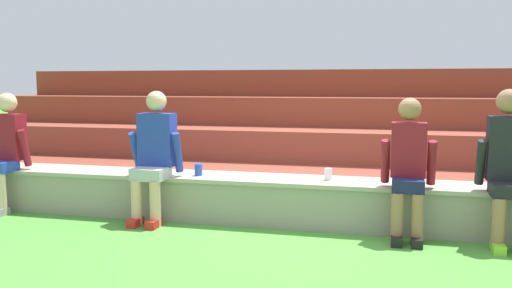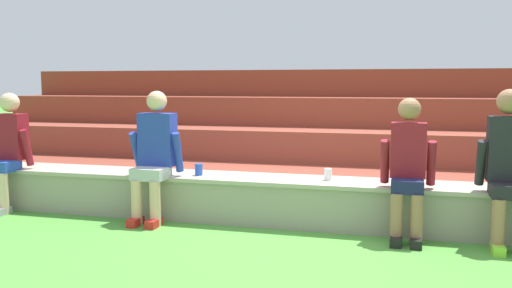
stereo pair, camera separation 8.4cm
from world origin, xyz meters
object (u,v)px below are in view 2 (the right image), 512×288
object	(u,v)px
plastic_cup_left_end	(199,170)
person_right_of_center	(508,164)
plastic_cup_right_end	(328,174)
person_far_left	(7,148)
person_center	(408,166)
person_left_of_center	(154,153)

from	to	relation	value
plastic_cup_left_end	person_right_of_center	bearing A→B (deg)	-4.30
plastic_cup_right_end	person_far_left	bearing A→B (deg)	-175.76
person_center	person_left_of_center	bearing A→B (deg)	179.44
person_right_of_center	person_left_of_center	bearing A→B (deg)	179.64
plastic_cup_right_end	plastic_cup_left_end	size ratio (longest dim) A/B	0.97
person_right_of_center	person_center	bearing A→B (deg)	-179.77
person_left_of_center	plastic_cup_left_end	bearing A→B (deg)	26.11
plastic_cup_left_end	person_far_left	bearing A→B (deg)	-175.01
person_far_left	plastic_cup_right_end	size ratio (longest dim) A/B	11.21
plastic_cup_left_end	person_center	bearing A→B (deg)	-6.07
person_right_of_center	plastic_cup_left_end	bearing A→B (deg)	175.70
person_right_of_center	plastic_cup_right_end	world-z (taller)	person_right_of_center
person_left_of_center	plastic_cup_right_end	bearing A→B (deg)	8.76
person_left_of_center	person_center	distance (m)	2.54
person_left_of_center	person_far_left	bearing A→B (deg)	179.80
person_far_left	person_center	size ratio (longest dim) A/B	1.02
person_left_of_center	person_center	world-z (taller)	person_left_of_center
person_left_of_center	person_right_of_center	xyz separation A→B (m)	(3.38, -0.02, 0.01)
person_far_left	person_center	bearing A→B (deg)	-0.41
person_right_of_center	person_far_left	bearing A→B (deg)	179.69
person_right_of_center	plastic_cup_left_end	size ratio (longest dim) A/B	11.37
person_far_left	plastic_cup_right_end	distance (m)	3.60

